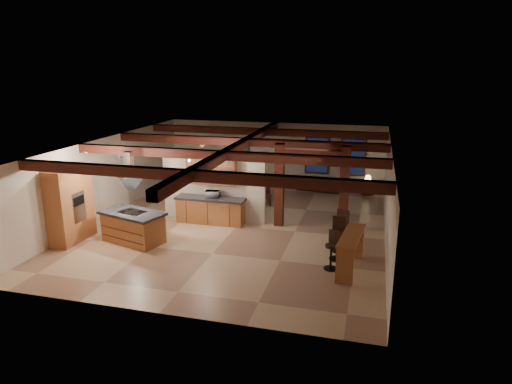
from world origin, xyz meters
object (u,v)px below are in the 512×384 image
sofa (322,183)px  bar_counter (351,246)px  dining_table (248,194)px  kitchen_island (133,226)px

sofa → bar_counter: bar_counter is taller
dining_table → bar_counter: bar_counter is taller
kitchen_island → sofa: (5.06, 7.71, -0.19)m
dining_table → sofa: bearing=34.6°
dining_table → sofa: 3.73m
dining_table → bar_counter: 7.17m
sofa → bar_counter: size_ratio=1.08×
bar_counter → dining_table: bearing=128.8°
bar_counter → kitchen_island: bearing=176.8°
dining_table → sofa: sofa is taller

